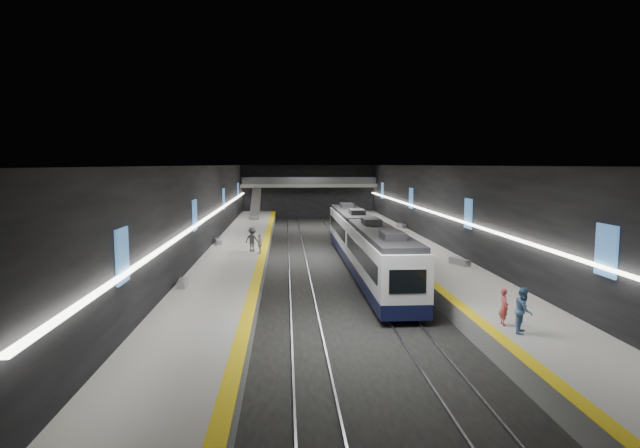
{
  "coord_description": "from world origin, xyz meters",
  "views": [
    {
      "loc": [
        -3.47,
        -46.26,
        8.08
      ],
      "look_at": [
        -0.07,
        6.37,
        2.2
      ],
      "focal_mm": 30.0,
      "sensor_mm": 36.0,
      "label": 1
    }
  ],
  "objects": [
    {
      "name": "bench_right_near",
      "position": [
        8.81,
        -9.69,
        1.23
      ],
      "size": [
        1.11,
        1.9,
        0.45
      ],
      "primitive_type": "cube",
      "rotation": [
        0.0,
        0.0,
        0.35
      ],
      "color": "#99999E",
      "rests_on": "platform_right"
    },
    {
      "name": "tactile_strip_right",
      "position": [
        5.3,
        0.0,
        1.02
      ],
      "size": [
        0.6,
        70.0,
        0.02
      ],
      "primitive_type": "cube",
      "color": "yellow",
      "rests_on": "platform_right"
    },
    {
      "name": "tile_surface_right",
      "position": [
        7.5,
        0.0,
        1.01
      ],
      "size": [
        5.0,
        70.0,
        0.02
      ],
      "primitive_type": "cube",
      "color": "#ACACA7",
      "rests_on": "platform_right"
    },
    {
      "name": "escalator",
      "position": [
        -7.5,
        26.0,
        2.9
      ],
      "size": [
        1.2,
        7.5,
        3.92
      ],
      "primitive_type": "cube",
      "rotation": [
        0.44,
        0.0,
        0.0
      ],
      "color": "#99999E",
      "rests_on": "platform_left"
    },
    {
      "name": "ground",
      "position": [
        0.0,
        0.0,
        0.0
      ],
      "size": [
        70.0,
        70.0,
        0.0
      ],
      "primitive_type": "plane",
      "color": "black",
      "rests_on": "ground"
    },
    {
      "name": "cove_light_left",
      "position": [
        -9.8,
        0.0,
        3.8
      ],
      "size": [
        0.25,
        68.6,
        0.12
      ],
      "primitive_type": "cube",
      "color": "white",
      "rests_on": "wall_left"
    },
    {
      "name": "passenger_left_b",
      "position": [
        -6.2,
        -2.88,
        1.98
      ],
      "size": [
        1.45,
        1.15,
        1.96
      ],
      "primitive_type": "imported",
      "rotation": [
        0.0,
        0.0,
        2.76
      ],
      "color": "#3A3940",
      "rests_on": "platform_left"
    },
    {
      "name": "wall_front",
      "position": [
        0.0,
        -35.0,
        4.0
      ],
      "size": [
        20.0,
        0.04,
        8.0
      ],
      "primitive_type": "cube",
      "color": "black",
      "rests_on": "ground"
    },
    {
      "name": "mezzanine_bridge",
      "position": [
        0.0,
        32.93,
        5.04
      ],
      "size": [
        20.0,
        3.0,
        1.5
      ],
      "color": "gray",
      "rests_on": "wall_left"
    },
    {
      "name": "ad_posters",
      "position": [
        -0.0,
        1.0,
        4.5
      ],
      "size": [
        19.94,
        53.5,
        2.2
      ],
      "color": "#3C73B4",
      "rests_on": "wall_left"
    },
    {
      "name": "wall_right",
      "position": [
        10.0,
        0.0,
        4.0
      ],
      "size": [
        0.04,
        70.0,
        8.0
      ],
      "primitive_type": "cube",
      "color": "black",
      "rests_on": "ground"
    },
    {
      "name": "ceiling",
      "position": [
        0.0,
        0.0,
        8.0
      ],
      "size": [
        20.0,
        70.0,
        0.04
      ],
      "primitive_type": "cube",
      "rotation": [
        3.14,
        0.0,
        0.0
      ],
      "color": "beige",
      "rests_on": "wall_left"
    },
    {
      "name": "passenger_left_a",
      "position": [
        -5.54,
        -4.06,
        1.8
      ],
      "size": [
        0.59,
        1.0,
        1.59
      ],
      "primitive_type": "imported",
      "rotation": [
        0.0,
        0.0,
        -1.8
      ],
      "color": "silver",
      "rests_on": "platform_left"
    },
    {
      "name": "bench_left_near",
      "position": [
        -9.5,
        -15.31,
        1.2
      ],
      "size": [
        0.55,
        1.65,
        0.4
      ],
      "primitive_type": "cube",
      "rotation": [
        0.0,
        0.0,
        0.06
      ],
      "color": "#99999E",
      "rests_on": "platform_left"
    },
    {
      "name": "wall_left",
      "position": [
        -10.0,
        0.0,
        4.0
      ],
      "size": [
        0.04,
        70.0,
        8.0
      ],
      "primitive_type": "cube",
      "color": "black",
      "rests_on": "ground"
    },
    {
      "name": "passenger_right_b",
      "position": [
        6.51,
        -24.94,
        1.97
      ],
      "size": [
        1.12,
        1.19,
        1.94
      ],
      "primitive_type": "imported",
      "rotation": [
        0.0,
        0.0,
        1.01
      ],
      "color": "#537DB5",
      "rests_on": "platform_right"
    },
    {
      "name": "cove_light_right",
      "position": [
        9.8,
        0.0,
        3.8
      ],
      "size": [
        0.25,
        68.6,
        0.12
      ],
      "primitive_type": "cube",
      "color": "white",
      "rests_on": "wall_right"
    },
    {
      "name": "bench_left_far",
      "position": [
        -9.5,
        1.62,
        1.22
      ],
      "size": [
        0.85,
        1.88,
        0.44
      ],
      "primitive_type": "cube",
      "rotation": [
        0.0,
        0.0,
        0.2
      ],
      "color": "#99999E",
      "rests_on": "platform_left"
    },
    {
      "name": "rails",
      "position": [
        -0.0,
        0.0,
        0.06
      ],
      "size": [
        6.52,
        70.0,
        0.12
      ],
      "color": "gray",
      "rests_on": "ground"
    },
    {
      "name": "platform_right",
      "position": [
        7.5,
        0.0,
        0.5
      ],
      "size": [
        5.0,
        70.0,
        1.0
      ],
      "primitive_type": "cube",
      "color": "slate",
      "rests_on": "ground"
    },
    {
      "name": "passenger_right_a",
      "position": [
        6.11,
        -23.84,
        1.82
      ],
      "size": [
        0.41,
        0.61,
        1.64
      ],
      "primitive_type": "imported",
      "rotation": [
        0.0,
        0.0,
        1.54
      ],
      "color": "#D04D57",
      "rests_on": "platform_right"
    },
    {
      "name": "bench_right_far",
      "position": [
        9.5,
        12.7,
        1.24
      ],
      "size": [
        0.87,
        1.99,
        0.47
      ],
      "primitive_type": "cube",
      "rotation": [
        0.0,
        0.0,
        0.18
      ],
      "color": "#99999E",
      "rests_on": "platform_right"
    },
    {
      "name": "platform_left",
      "position": [
        -7.5,
        0.0,
        0.5
      ],
      "size": [
        5.0,
        70.0,
        1.0
      ],
      "primitive_type": "cube",
      "color": "slate",
      "rests_on": "ground"
    },
    {
      "name": "tile_surface_left",
      "position": [
        -7.5,
        0.0,
        1.01
      ],
      "size": [
        5.0,
        70.0,
        0.02
      ],
      "primitive_type": "cube",
      "color": "#ACACA7",
      "rests_on": "platform_left"
    },
    {
      "name": "tactile_strip_left",
      "position": [
        -5.3,
        0.0,
        1.02
      ],
      "size": [
        0.6,
        70.0,
        0.02
      ],
      "primitive_type": "cube",
      "color": "yellow",
      "rests_on": "platform_left"
    },
    {
      "name": "wall_back",
      "position": [
        0.0,
        35.0,
        4.0
      ],
      "size": [
        20.0,
        0.04,
        8.0
      ],
      "primitive_type": "cube",
      "color": "black",
      "rests_on": "ground"
    },
    {
      "name": "train",
      "position": [
        2.5,
        -5.8,
        2.2
      ],
      "size": [
        2.69,
        30.04,
        3.6
      ],
      "color": "#0E1134",
      "rests_on": "ground"
    }
  ]
}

